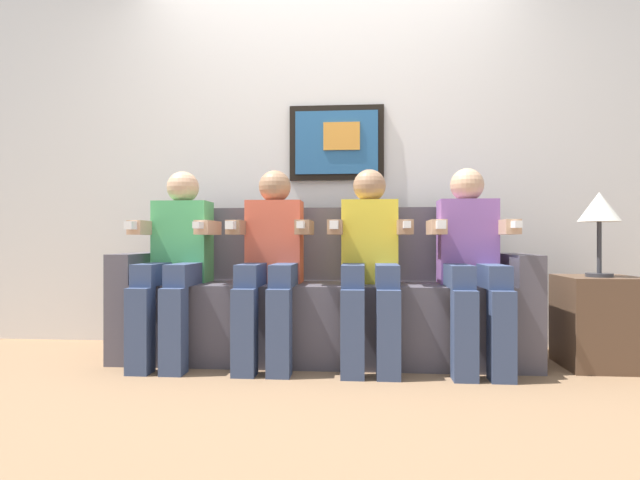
# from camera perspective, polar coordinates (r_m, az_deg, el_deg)

# --- Properties ---
(ground_plane) EXTENTS (6.20, 6.20, 0.00)m
(ground_plane) POSITION_cam_1_polar(r_m,az_deg,el_deg) (2.87, -0.25, -14.12)
(ground_plane) COLOR #8C6B4C
(back_wall_assembly) EXTENTS (4.77, 0.10, 2.60)m
(back_wall_assembly) POSITION_cam_1_polar(r_m,az_deg,el_deg) (3.59, 0.84, 9.63)
(back_wall_assembly) COLOR silver
(back_wall_assembly) RESTS_ON ground_plane
(couch) EXTENTS (2.37, 0.58, 0.90)m
(couch) POSITION_cam_1_polar(r_m,az_deg,el_deg) (3.13, 0.27, -7.11)
(couch) COLOR #514C56
(couch) RESTS_ON ground_plane
(person_leftmost) EXTENTS (0.46, 0.56, 1.11)m
(person_leftmost) POSITION_cam_1_polar(r_m,az_deg,el_deg) (3.12, -15.44, -1.73)
(person_leftmost) COLOR #4CB266
(person_leftmost) RESTS_ON ground_plane
(person_left_center) EXTENTS (0.46, 0.56, 1.11)m
(person_left_center) POSITION_cam_1_polar(r_m,az_deg,el_deg) (2.98, -5.33, -1.81)
(person_left_center) COLOR #D8593F
(person_left_center) RESTS_ON ground_plane
(person_right_center) EXTENTS (0.46, 0.56, 1.11)m
(person_right_center) POSITION_cam_1_polar(r_m,az_deg,el_deg) (2.93, 5.44, -1.84)
(person_right_center) COLOR yellow
(person_right_center) RESTS_ON ground_plane
(person_rightmost) EXTENTS (0.46, 0.56, 1.11)m
(person_rightmost) POSITION_cam_1_polar(r_m,az_deg,el_deg) (2.99, 16.16, -1.80)
(person_rightmost) COLOR #8C59A5
(person_rightmost) RESTS_ON ground_plane
(side_table_right) EXTENTS (0.40, 0.40, 0.50)m
(side_table_right) POSITION_cam_1_polar(r_m,az_deg,el_deg) (3.29, 28.11, -7.86)
(side_table_right) COLOR brown
(side_table_right) RESTS_ON ground_plane
(table_lamp) EXTENTS (0.22, 0.22, 0.46)m
(table_lamp) POSITION_cam_1_polar(r_m,az_deg,el_deg) (3.22, 28.12, 2.82)
(table_lamp) COLOR #333338
(table_lamp) RESTS_ON side_table_right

